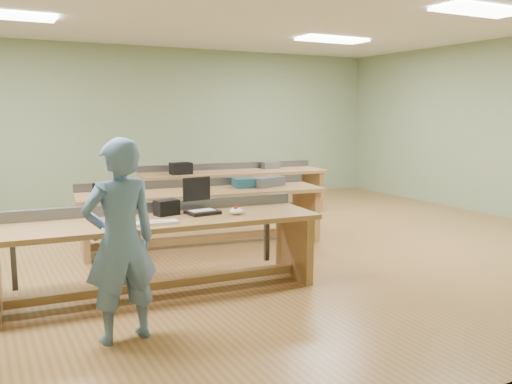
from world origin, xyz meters
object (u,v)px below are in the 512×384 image
workbench_mid (202,204)px  workbench_back (233,182)px  parts_bin_teal (247,183)px  mug (203,187)px  person (120,241)px  task_chair (113,236)px  parts_bin_grey (266,181)px  drinks_can (205,185)px  camera_bag (167,208)px  workbench_front (159,237)px  laptop_base (203,212)px

workbench_mid → workbench_back: bearing=61.4°
parts_bin_teal → mug: bearing=-176.3°
person → task_chair: bearing=-107.8°
parts_bin_grey → drinks_can: 0.88m
task_chair → parts_bin_teal: size_ratio=2.64×
camera_bag → drinks_can: (1.03, 1.51, -0.01)m
camera_bag → workbench_front: bearing=-148.3°
workbench_front → person: size_ratio=2.00×
workbench_front → drinks_can: drinks_can is taller
workbench_back → parts_bin_grey: parts_bin_grey is taller
workbench_back → person: person is taller
task_chair → parts_bin_grey: 2.29m
task_chair → mug: task_chair is taller
workbench_mid → workbench_back: (1.36, 1.89, 0.00)m
workbench_mid → parts_bin_teal: size_ratio=9.16×
workbench_back → drinks_can: (-1.30, -1.89, 0.25)m
parts_bin_grey → person: bearing=-136.6°
parts_bin_grey → workbench_back: bearing=77.6°
workbench_front → parts_bin_grey: bearing=41.5°
laptop_base → parts_bin_grey: bearing=38.2°
workbench_front → camera_bag: 0.32m
parts_bin_teal → parts_bin_grey: parts_bin_grey is taller
workbench_mid → task_chair: bearing=-154.0°
parts_bin_grey → camera_bag: bearing=-143.2°
workbench_front → workbench_back: bearing=59.2°
person → laptop_base: size_ratio=5.16×
workbench_mid → parts_bin_grey: bearing=2.2°
camera_bag → task_chair: bearing=93.4°
camera_bag → mug: (0.97, 1.41, -0.03)m
mug → laptop_base: bearing=-112.4°
camera_bag → person: bearing=-136.9°
workbench_front → parts_bin_teal: (1.75, 1.58, 0.25)m
task_chair → drinks_can: task_chair is taller
workbench_mid → parts_bin_teal: bearing=2.5°
workbench_mid → parts_bin_teal: parts_bin_teal is taller
parts_bin_teal → mug: parts_bin_teal is taller
drinks_can → mug: bearing=-123.3°
person → drinks_can: size_ratio=12.11×
workbench_back → mug: 2.43m
laptop_base → task_chair: (-0.65, 1.17, -0.42)m
workbench_back → camera_bag: camera_bag is taller
task_chair → parts_bin_grey: (2.21, 0.37, 0.47)m
workbench_mid → workbench_back: same height
workbench_back → mug: (-1.37, -1.99, 0.23)m
workbench_front → laptop_base: bearing=6.2°
parts_bin_teal → laptop_base: bearing=-129.5°
workbench_back → task_chair: bearing=-132.0°
workbench_front → parts_bin_teal: bearing=46.1°
camera_bag → mug: 1.71m
workbench_back → parts_bin_grey: size_ratio=6.89×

